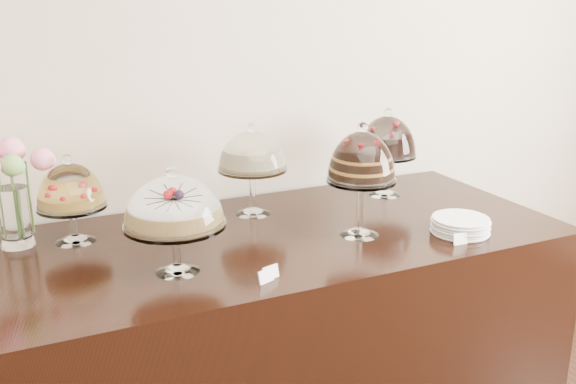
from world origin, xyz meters
name	(u,v)px	position (x,y,z in m)	size (l,w,h in m)	color
wall_back	(259,63)	(0.00, 3.00, 1.50)	(5.00, 0.04, 3.00)	beige
display_counter	(283,334)	(-0.13, 2.45, 0.45)	(2.20, 1.00, 0.90)	black
cake_stand_sugar_sponge	(174,206)	(-0.61, 2.26, 1.13)	(0.34, 0.34, 0.37)	white
cake_stand_choco_layer	(362,161)	(0.12, 2.30, 1.19)	(0.27, 0.27, 0.44)	white
cake_stand_cheesecake	(252,155)	(-0.15, 2.71, 1.16)	(0.29, 0.29, 0.39)	white
cake_stand_dark_choco	(387,140)	(0.50, 2.70, 1.16)	(0.27, 0.27, 0.40)	white
cake_stand_fruit_tart	(71,190)	(-0.88, 2.70, 1.10)	(0.26, 0.26, 0.34)	white
flower_vase	(8,184)	(-1.09, 2.74, 1.14)	(0.29, 0.22, 0.40)	white
plate_stack	(460,225)	(0.49, 2.15, 0.93)	(0.22, 0.22, 0.06)	white
price_card_left	(271,272)	(-0.35, 2.08, 0.92)	(0.06, 0.01, 0.04)	white
price_card_right	(460,239)	(0.41, 2.06, 0.92)	(0.06, 0.01, 0.04)	white
price_card_extra	(266,276)	(-0.37, 2.06, 0.92)	(0.06, 0.01, 0.04)	white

